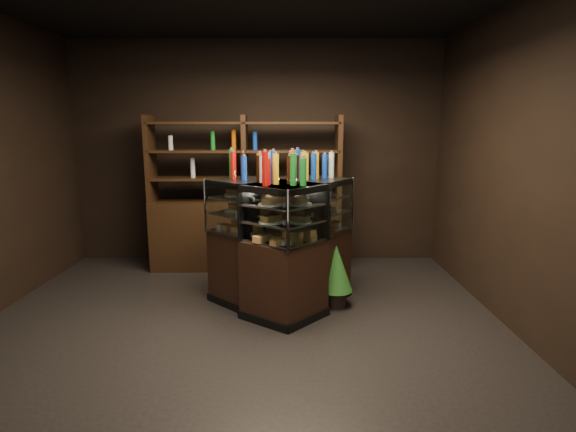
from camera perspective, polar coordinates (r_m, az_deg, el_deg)
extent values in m
plane|color=black|center=(4.18, -6.19, -15.04)|extent=(5.00, 5.00, 0.00)
cube|color=black|center=(6.26, -4.00, 7.97)|extent=(5.00, 0.02, 3.00)
cube|color=black|center=(1.35, -19.02, -3.96)|extent=(5.00, 0.02, 3.00)
cube|color=black|center=(4.27, 29.01, 5.18)|extent=(0.02, 5.00, 3.00)
cube|color=black|center=(4.68, 1.33, -6.98)|extent=(1.17, 1.30, 0.77)
cube|color=black|center=(4.80, 1.31, -10.91)|extent=(1.21, 1.34, 0.08)
cube|color=black|center=(4.48, 1.39, 4.04)|extent=(1.17, 1.30, 0.06)
cube|color=silver|center=(4.57, 1.36, -2.25)|extent=(1.11, 1.24, 0.02)
cube|color=silver|center=(4.53, 1.37, -0.02)|extent=(1.11, 1.24, 0.02)
cube|color=silver|center=(4.51, 1.38, 2.03)|extent=(1.11, 1.24, 0.02)
cube|color=white|center=(4.36, 4.67, 0.57)|extent=(0.70, 0.96, 0.55)
cylinder|color=silver|center=(4.87, 8.21, 1.61)|extent=(0.03, 0.03, 0.57)
cylinder|color=silver|center=(3.88, -0.01, -0.69)|extent=(0.03, 0.03, 0.57)
cube|color=black|center=(4.65, -2.85, -7.09)|extent=(1.27, 1.24, 0.77)
cube|color=black|center=(4.77, -2.81, -11.04)|extent=(1.30, 1.28, 0.08)
cube|color=black|center=(4.46, -2.96, 3.99)|extent=(1.27, 1.24, 0.06)
cube|color=silver|center=(4.55, -2.89, -2.34)|extent=(1.20, 1.17, 0.02)
cube|color=silver|center=(4.51, -2.92, -0.09)|extent=(1.20, 1.17, 0.02)
cube|color=silver|center=(4.48, -2.94, 1.96)|extent=(1.20, 1.17, 0.02)
cube|color=white|center=(4.29, -5.86, 0.39)|extent=(0.87, 0.81, 0.55)
cylinder|color=silver|center=(3.88, -0.01, -0.69)|extent=(0.03, 0.03, 0.57)
cylinder|color=silver|center=(4.75, -10.46, 1.31)|extent=(0.03, 0.03, 0.57)
cube|color=#C48546|center=(4.16, -2.21, -3.07)|extent=(0.18, 0.20, 0.06)
cube|color=#C48546|center=(4.35, -0.18, -2.43)|extent=(0.18, 0.20, 0.06)
cube|color=#C48546|center=(4.55, 1.66, -1.83)|extent=(0.18, 0.20, 0.06)
cube|color=#C48546|center=(4.75, 3.36, -1.29)|extent=(0.18, 0.20, 0.06)
cube|color=#C48546|center=(4.96, 4.91, -0.79)|extent=(0.18, 0.20, 0.06)
cylinder|color=white|center=(4.18, -2.14, -0.74)|extent=(0.24, 0.24, 0.01)
cube|color=#C48546|center=(4.17, -2.14, -0.27)|extent=(0.17, 0.19, 0.05)
cylinder|color=white|center=(4.35, -0.32, -0.25)|extent=(0.24, 0.24, 0.01)
cube|color=#C48546|center=(4.35, -0.32, 0.20)|extent=(0.17, 0.19, 0.05)
cylinder|color=white|center=(4.53, 1.37, 0.20)|extent=(0.24, 0.24, 0.01)
cube|color=#C48546|center=(4.53, 1.37, 0.63)|extent=(0.17, 0.19, 0.05)
cylinder|color=white|center=(4.71, 2.92, 0.62)|extent=(0.24, 0.24, 0.01)
cube|color=#C48546|center=(4.71, 2.92, 1.03)|extent=(0.17, 0.19, 0.05)
cylinder|color=white|center=(4.90, 4.36, 1.00)|extent=(0.24, 0.24, 0.01)
cube|color=#C48546|center=(4.90, 4.36, 1.40)|extent=(0.17, 0.19, 0.05)
cylinder|color=white|center=(4.15, -2.16, 1.48)|extent=(0.24, 0.24, 0.02)
cube|color=#C48546|center=(4.14, -2.16, 1.95)|extent=(0.17, 0.19, 0.05)
cylinder|color=white|center=(4.32, -0.32, 1.88)|extent=(0.24, 0.24, 0.02)
cube|color=#C48546|center=(4.32, -0.32, 2.33)|extent=(0.17, 0.19, 0.05)
cylinder|color=white|center=(4.50, 1.38, 2.25)|extent=(0.24, 0.24, 0.02)
cube|color=#C48546|center=(4.50, 1.38, 2.68)|extent=(0.17, 0.19, 0.05)
cylinder|color=white|center=(4.69, 2.94, 2.58)|extent=(0.24, 0.24, 0.02)
cube|color=#C48546|center=(4.68, 2.94, 3.00)|extent=(0.17, 0.19, 0.05)
cylinder|color=white|center=(4.88, 4.39, 2.89)|extent=(0.24, 0.24, 0.02)
cube|color=#C48546|center=(4.87, 4.39, 3.30)|extent=(0.17, 0.19, 0.05)
cube|color=#C48546|center=(4.88, -7.20, -1.03)|extent=(0.19, 0.19, 0.06)
cube|color=#C48546|center=(4.70, -5.26, -1.46)|extent=(0.19, 0.19, 0.06)
cube|color=#C48546|center=(4.52, -3.17, -1.93)|extent=(0.19, 0.19, 0.06)
cube|color=#C48546|center=(4.35, -0.91, -2.44)|extent=(0.19, 0.19, 0.06)
cube|color=#C48546|center=(4.18, 1.54, -2.98)|extent=(0.19, 0.19, 0.06)
cylinder|color=white|center=(4.83, -6.62, 0.82)|extent=(0.24, 0.24, 0.01)
cube|color=#C48546|center=(4.83, -6.62, 1.22)|extent=(0.18, 0.18, 0.05)
cylinder|color=white|center=(4.67, -4.83, 0.48)|extent=(0.24, 0.24, 0.01)
cube|color=#C48546|center=(4.66, -4.84, 0.90)|extent=(0.18, 0.18, 0.05)
cylinder|color=white|center=(4.50, -2.92, 0.13)|extent=(0.24, 0.24, 0.01)
cube|color=#C48546|center=(4.50, -2.92, 0.56)|extent=(0.18, 0.18, 0.05)
cylinder|color=white|center=(4.35, -0.87, -0.26)|extent=(0.24, 0.24, 0.01)
cube|color=#C48546|center=(4.34, -0.87, 0.19)|extent=(0.18, 0.18, 0.05)
cylinder|color=white|center=(4.20, 1.34, -0.67)|extent=(0.24, 0.24, 0.01)
cube|color=#C48546|center=(4.19, 1.34, -0.21)|extent=(0.18, 0.18, 0.05)
cylinder|color=white|center=(4.81, -6.66, 2.73)|extent=(0.24, 0.24, 0.02)
cube|color=#C48546|center=(4.80, -6.67, 3.14)|extent=(0.18, 0.18, 0.05)
cylinder|color=white|center=(4.64, -4.86, 2.47)|extent=(0.24, 0.24, 0.02)
cube|color=#C48546|center=(4.63, -4.87, 2.89)|extent=(0.18, 0.18, 0.05)
cylinder|color=white|center=(4.48, -2.94, 2.18)|extent=(0.24, 0.24, 0.02)
cube|color=#C48546|center=(4.47, -2.94, 2.62)|extent=(0.18, 0.18, 0.05)
cylinder|color=white|center=(4.32, -0.87, 1.87)|extent=(0.24, 0.24, 0.02)
cube|color=#C48546|center=(4.31, -0.87, 2.32)|extent=(0.18, 0.18, 0.05)
cylinder|color=white|center=(4.17, 1.35, 1.53)|extent=(0.24, 0.24, 0.02)
cube|color=#C48546|center=(4.16, 1.35, 2.00)|extent=(0.18, 0.18, 0.05)
cylinder|color=#147223|center=(4.07, -2.60, 5.73)|extent=(0.06, 0.06, 0.28)
cylinder|color=silver|center=(4.06, -2.62, 7.84)|extent=(0.03, 0.03, 0.02)
cylinder|color=#0F38B2|center=(4.14, -1.82, 5.82)|extent=(0.06, 0.06, 0.28)
cylinder|color=silver|center=(4.13, -1.83, 7.90)|extent=(0.03, 0.03, 0.02)
cylinder|color=#B20C0A|center=(4.21, -1.06, 5.92)|extent=(0.06, 0.06, 0.28)
cylinder|color=silver|center=(4.20, -1.07, 7.95)|extent=(0.03, 0.03, 0.02)
cylinder|color=#D8590A|center=(4.28, -0.33, 6.00)|extent=(0.06, 0.06, 0.28)
cylinder|color=silver|center=(4.27, -0.33, 8.01)|extent=(0.03, 0.03, 0.02)
cylinder|color=silver|center=(4.36, 0.38, 6.09)|extent=(0.06, 0.06, 0.28)
cylinder|color=silver|center=(4.35, 0.38, 8.06)|extent=(0.03, 0.03, 0.02)
cylinder|color=yellow|center=(4.43, 1.06, 6.17)|extent=(0.06, 0.06, 0.28)
cylinder|color=silver|center=(4.42, 1.07, 8.11)|extent=(0.03, 0.03, 0.02)
cylinder|color=black|center=(4.50, 1.72, 6.25)|extent=(0.06, 0.06, 0.28)
cylinder|color=silver|center=(4.49, 1.73, 8.15)|extent=(0.03, 0.03, 0.02)
cylinder|color=#147223|center=(4.58, 2.36, 6.32)|extent=(0.06, 0.06, 0.28)
cylinder|color=silver|center=(4.57, 2.38, 8.20)|extent=(0.03, 0.03, 0.02)
cylinder|color=#0F38B2|center=(4.65, 2.99, 6.39)|extent=(0.06, 0.06, 0.28)
cylinder|color=silver|center=(4.64, 3.00, 8.24)|extent=(0.03, 0.03, 0.02)
cylinder|color=#B20C0A|center=(4.73, 3.59, 6.46)|extent=(0.06, 0.06, 0.28)
cylinder|color=silver|center=(4.72, 3.61, 8.28)|extent=(0.03, 0.03, 0.02)
cylinder|color=#D8590A|center=(4.80, 4.17, 6.53)|extent=(0.06, 0.06, 0.28)
cylinder|color=silver|center=(4.80, 4.19, 8.31)|extent=(0.03, 0.03, 0.02)
cylinder|color=silver|center=(4.88, 4.73, 6.59)|extent=(0.06, 0.06, 0.28)
cylinder|color=silver|center=(4.87, 4.76, 8.35)|extent=(0.03, 0.03, 0.02)
cylinder|color=#147223|center=(4.81, -7.11, 6.47)|extent=(0.06, 0.06, 0.28)
cylinder|color=silver|center=(4.80, -7.15, 8.26)|extent=(0.03, 0.03, 0.02)
cylinder|color=#0F38B2|center=(4.74, -6.41, 6.42)|extent=(0.06, 0.06, 0.28)
cylinder|color=silver|center=(4.73, -6.44, 8.24)|extent=(0.03, 0.03, 0.02)
cylinder|color=#B20C0A|center=(4.67, -5.68, 6.37)|extent=(0.06, 0.06, 0.28)
cylinder|color=silver|center=(4.66, -5.72, 8.21)|extent=(0.03, 0.03, 0.02)
cylinder|color=#D8590A|center=(4.60, -4.94, 6.32)|extent=(0.06, 0.06, 0.28)
cylinder|color=silver|center=(4.59, -4.97, 8.18)|extent=(0.03, 0.03, 0.02)
cylinder|color=silver|center=(4.54, -4.17, 6.26)|extent=(0.06, 0.06, 0.28)
cylinder|color=silver|center=(4.53, -4.20, 8.15)|extent=(0.03, 0.03, 0.02)
cylinder|color=yellow|center=(4.47, -3.38, 6.20)|extent=(0.06, 0.06, 0.28)
cylinder|color=silver|center=(4.46, -3.40, 8.12)|extent=(0.03, 0.03, 0.02)
cylinder|color=black|center=(4.41, -2.57, 6.14)|extent=(0.06, 0.06, 0.28)
cylinder|color=silver|center=(4.40, -2.59, 8.08)|extent=(0.03, 0.03, 0.02)
cylinder|color=#147223|center=(4.34, -1.73, 6.07)|extent=(0.06, 0.06, 0.28)
cylinder|color=silver|center=(4.33, -1.75, 8.05)|extent=(0.03, 0.03, 0.02)
cylinder|color=#0F38B2|center=(4.28, -0.87, 6.00)|extent=(0.06, 0.06, 0.28)
cylinder|color=silver|center=(4.27, -0.88, 8.00)|extent=(0.03, 0.03, 0.02)
cylinder|color=#B20C0A|center=(4.22, 0.01, 5.93)|extent=(0.06, 0.06, 0.28)
cylinder|color=silver|center=(4.21, 0.01, 7.96)|extent=(0.03, 0.03, 0.02)
cylinder|color=#D8590A|center=(4.16, 0.92, 5.85)|extent=(0.06, 0.06, 0.28)
cylinder|color=silver|center=(4.15, 0.93, 7.91)|extent=(0.03, 0.03, 0.02)
cylinder|color=silver|center=(4.10, 1.86, 5.77)|extent=(0.06, 0.06, 0.28)
cylinder|color=silver|center=(4.09, 1.88, 7.86)|extent=(0.03, 0.03, 0.02)
cylinder|color=black|center=(4.81, 6.05, -10.30)|extent=(0.23, 0.23, 0.17)
cone|color=#1C6327|center=(4.70, 6.13, -6.57)|extent=(0.35, 0.35, 0.48)
cone|color=#1C6327|center=(4.66, 6.17, -4.70)|extent=(0.27, 0.27, 0.34)
cube|color=black|center=(5.97, -5.34, -2.40)|extent=(2.47, 0.47, 0.90)
cube|color=black|center=(6.03, -17.07, 6.92)|extent=(0.07, 0.38, 1.10)
cube|color=black|center=(5.82, -5.51, 7.22)|extent=(0.07, 0.38, 1.10)
cube|color=black|center=(5.85, 6.41, 7.22)|extent=(0.07, 0.38, 1.10)
cube|color=black|center=(5.84, -5.47, 4.77)|extent=(2.42, 0.42, 0.03)
cube|color=black|center=(5.82, -5.53, 8.20)|extent=(2.42, 0.42, 0.03)
cube|color=black|center=(5.81, -5.60, 11.65)|extent=(2.42, 0.42, 0.03)
cylinder|color=#147223|center=(5.98, -14.53, 5.81)|extent=(0.06, 0.06, 0.22)
cylinder|color=#0F38B2|center=(5.92, -12.00, 5.88)|extent=(0.06, 0.06, 0.22)
cylinder|color=#B20C0A|center=(5.88, -9.42, 5.93)|extent=(0.06, 0.06, 0.22)
cylinder|color=#D8590A|center=(5.84, -6.81, 5.98)|extent=(0.06, 0.06, 0.22)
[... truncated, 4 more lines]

